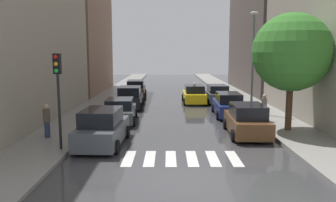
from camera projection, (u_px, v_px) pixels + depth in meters
ground_plane at (172, 96)px, 35.72m from camera, size 28.00×72.00×0.04m
sidewalk_left at (111, 95)px, 35.68m from camera, size 3.00×72.00×0.15m
sidewalk_right at (234, 95)px, 35.72m from camera, size 3.00×72.00×0.15m
crosswalk_stripes at (180, 158)px, 14.42m from camera, size 4.95×2.20×0.01m
building_left_mid at (73, 4)px, 37.66m from camera, size 6.00×13.64×19.88m
building_right_mid at (267, 30)px, 38.82m from camera, size 6.00×17.00×14.25m
parked_car_left_nearest at (101, 128)px, 16.40m from camera, size 2.28×4.57×1.81m
parked_car_left_second at (119, 111)px, 21.96m from camera, size 2.26×4.35×1.56m
parked_car_left_third at (129, 98)px, 27.67m from camera, size 2.22×4.44×1.77m
parked_car_left_fourth at (135, 89)px, 34.28m from camera, size 2.15×4.68×1.76m
parked_car_right_nearest at (246, 121)px, 18.47m from camera, size 2.20×4.50×1.73m
parked_car_right_second at (227, 105)px, 24.21m from camera, size 2.10×4.74×1.67m
parked_car_right_third at (216, 94)px, 30.70m from camera, size 2.15×4.46×1.62m
taxi_midroad at (193, 95)px, 30.49m from camera, size 2.10×4.41×1.81m
pedestrian_near_tree at (263, 107)px, 21.70m from camera, size 0.36×0.36×1.72m
pedestrian_by_kerb at (45, 120)px, 17.30m from camera, size 0.36×0.36×1.74m
street_tree_right at (290, 52)px, 18.63m from camera, size 4.33×4.33×6.53m
traffic_light_left_corner at (56, 80)px, 14.91m from camera, size 0.30×0.42×4.30m
lamp_post_right at (252, 55)px, 24.30m from camera, size 0.60×0.28×7.24m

